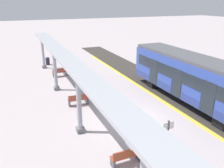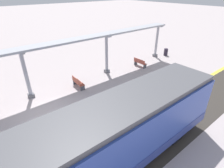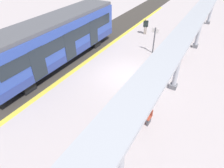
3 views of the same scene
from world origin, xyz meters
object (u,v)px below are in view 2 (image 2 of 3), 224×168
at_px(canopy_pillar_third, 26,75).
at_px(trash_bin, 166,52).
at_px(canopy_pillar_nearest, 157,41).
at_px(bench_far_end, 140,63).
at_px(train_near_carriage, 111,138).
at_px(bench_near_end, 78,83).
at_px(canopy_pillar_second, 107,54).

height_order(canopy_pillar_third, trash_bin, canopy_pillar_third).
distance_m(canopy_pillar_nearest, bench_far_end, 4.22).
height_order(train_near_carriage, canopy_pillar_third, canopy_pillar_third).
relative_size(canopy_pillar_nearest, bench_near_end, 2.46).
relative_size(bench_near_end, trash_bin, 1.76).
bearing_deg(bench_near_end, canopy_pillar_second, -76.63).
distance_m(train_near_carriage, canopy_pillar_nearest, 16.42).
distance_m(train_near_carriage, trash_bin, 17.33).
relative_size(train_near_carriage, bench_near_end, 7.92).
xyz_separation_m(bench_near_end, bench_far_end, (-0.14, -7.47, 0.00)).
xyz_separation_m(canopy_pillar_second, trash_bin, (-0.59, -8.84, -1.47)).
bearing_deg(canopy_pillar_nearest, bench_far_end, 105.20).
height_order(train_near_carriage, trash_bin, train_near_carriage).
distance_m(canopy_pillar_third, bench_near_end, 4.03).
bearing_deg(bench_near_end, trash_bin, -88.59).
distance_m(train_near_carriage, canopy_pillar_second, 10.83).
relative_size(train_near_carriage, trash_bin, 13.94).
xyz_separation_m(canopy_pillar_second, bench_far_end, (-1.04, -3.68, -1.45)).
bearing_deg(canopy_pillar_third, canopy_pillar_nearest, -90.00).
bearing_deg(bench_near_end, train_near_carriage, 161.65).
xyz_separation_m(canopy_pillar_second, canopy_pillar_third, (0.00, 7.43, 0.00)).
bearing_deg(trash_bin, bench_near_end, 91.41).
xyz_separation_m(canopy_pillar_nearest, trash_bin, (-0.59, -1.33, -1.47)).
height_order(train_near_carriage, bench_near_end, train_near_carriage).
distance_m(canopy_pillar_nearest, canopy_pillar_second, 7.51).
bearing_deg(bench_far_end, canopy_pillar_second, 74.23).
height_order(canopy_pillar_second, trash_bin, canopy_pillar_second).
bearing_deg(canopy_pillar_nearest, canopy_pillar_third, 90.00).
height_order(canopy_pillar_nearest, canopy_pillar_second, same).
relative_size(canopy_pillar_nearest, canopy_pillar_third, 1.00).
bearing_deg(canopy_pillar_third, bench_far_end, -95.34).
distance_m(canopy_pillar_second, canopy_pillar_third, 7.43).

